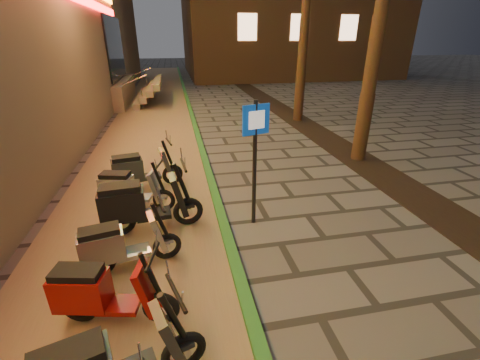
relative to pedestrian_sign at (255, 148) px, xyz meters
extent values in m
cube|color=#8C7251|center=(-2.30, 5.87, -1.53)|extent=(3.40, 60.00, 0.01)
cube|color=#2B702A|center=(-0.60, 5.87, -1.49)|extent=(0.18, 60.00, 0.10)
cube|color=black|center=(3.90, 0.87, -1.53)|extent=(1.20, 40.00, 0.02)
cube|color=black|center=(-4.15, 13.87, 1.26)|extent=(0.08, 5.00, 3.00)
cube|color=gray|center=(-6.20, 13.87, -0.94)|extent=(5.00, 6.00, 1.20)
cube|color=gray|center=(-3.20, 13.87, -1.39)|extent=(0.35, 5.00, 0.30)
cube|color=gray|center=(-2.85, 13.87, -1.09)|extent=(0.35, 5.00, 0.30)
cube|color=gray|center=(-2.50, 13.87, -0.79)|extent=(0.35, 5.00, 0.30)
cube|color=gray|center=(-2.15, 13.87, -0.49)|extent=(0.35, 5.00, 0.30)
cylinder|color=silver|center=(-3.60, 11.87, -0.29)|extent=(2.09, 0.06, 0.81)
cylinder|color=silver|center=(-3.60, 15.87, -0.29)|extent=(2.09, 0.06, 0.81)
cube|color=#F2B885|center=(4.30, 19.84, 2.46)|extent=(1.40, 0.06, 1.80)
cube|color=#F2B885|center=(8.30, 19.84, 2.46)|extent=(1.40, 0.06, 1.80)
cube|color=#F2B885|center=(12.30, 19.84, 2.46)|extent=(1.40, 0.06, 1.80)
cylinder|color=#472D19|center=(3.90, 2.87, 1.31)|extent=(0.40, 0.40, 5.70)
cylinder|color=#472D19|center=(3.90, 7.87, 1.44)|extent=(0.40, 0.40, 5.95)
cylinder|color=black|center=(0.00, 0.01, -0.35)|extent=(0.08, 0.08, 2.37)
cube|color=#0B3996|center=(0.00, -0.01, 0.50)|extent=(0.51, 0.18, 0.52)
cube|color=white|center=(0.01, -0.03, 0.50)|extent=(0.30, 0.11, 0.30)
torus|color=black|center=(-1.45, -2.81, -1.28)|extent=(0.51, 0.24, 0.51)
cylinder|color=silver|center=(-1.45, -2.81, -1.28)|extent=(0.16, 0.13, 0.14)
cube|color=black|center=(-2.42, -3.11, -0.72)|extent=(0.67, 0.48, 0.12)
cube|color=#25282B|center=(-1.58, -2.85, -0.95)|extent=(0.36, 0.45, 0.68)
cylinder|color=black|center=(-1.52, -2.83, -0.76)|extent=(0.27, 0.14, 0.72)
cylinder|color=black|center=(-1.47, -2.81, -0.45)|extent=(0.21, 0.55, 0.04)
cube|color=#25282B|center=(-1.45, -2.81, -1.17)|extent=(0.24, 0.19, 0.06)
torus|color=black|center=(-2.71, -1.89, -1.30)|extent=(0.48, 0.19, 0.48)
cylinder|color=silver|center=(-2.71, -1.89, -1.30)|extent=(0.14, 0.12, 0.13)
torus|color=black|center=(-1.71, -2.12, -1.30)|extent=(0.48, 0.19, 0.48)
cylinder|color=silver|center=(-1.71, -2.12, -1.30)|extent=(0.14, 0.12, 0.13)
cube|color=maroon|center=(-2.22, -2.00, -1.26)|extent=(0.56, 0.41, 0.07)
cube|color=maroon|center=(-2.64, -1.91, -1.03)|extent=(0.70, 0.48, 0.46)
cube|color=black|center=(-2.64, -1.91, -0.77)|extent=(0.62, 0.41, 0.11)
cube|color=maroon|center=(-1.83, -2.09, -0.99)|extent=(0.32, 0.41, 0.64)
cylinder|color=black|center=(-1.77, -2.10, -0.80)|extent=(0.26, 0.12, 0.68)
cylinder|color=black|center=(-1.73, -2.11, -0.51)|extent=(0.16, 0.53, 0.04)
cube|color=maroon|center=(-1.71, -2.12, -1.19)|extent=(0.22, 0.17, 0.05)
torus|color=black|center=(-2.63, -1.02, -1.30)|extent=(0.48, 0.19, 0.47)
cylinder|color=silver|center=(-2.63, -1.02, -1.30)|extent=(0.14, 0.11, 0.13)
torus|color=black|center=(-1.64, -0.81, -1.30)|extent=(0.48, 0.19, 0.47)
cylinder|color=silver|center=(-1.64, -0.81, -1.30)|extent=(0.14, 0.11, 0.13)
cube|color=gray|center=(-2.14, -0.92, -1.27)|extent=(0.55, 0.40, 0.07)
cube|color=gray|center=(-2.56, -1.01, -1.04)|extent=(0.69, 0.47, 0.45)
cube|color=black|center=(-2.56, -1.01, -0.78)|extent=(0.61, 0.40, 0.11)
cube|color=gray|center=(-1.76, -0.83, -1.00)|extent=(0.31, 0.40, 0.63)
cylinder|color=black|center=(-1.70, -0.82, -0.82)|extent=(0.25, 0.11, 0.67)
cylinder|color=black|center=(-1.66, -0.81, -0.53)|extent=(0.15, 0.52, 0.04)
cube|color=gray|center=(-1.64, -0.81, -1.19)|extent=(0.22, 0.16, 0.05)
torus|color=black|center=(-2.48, 0.06, -1.25)|extent=(0.58, 0.17, 0.57)
cylinder|color=silver|center=(-2.48, 0.06, -1.25)|extent=(0.16, 0.12, 0.15)
torus|color=black|center=(-1.25, 0.18, -1.25)|extent=(0.58, 0.17, 0.57)
cylinder|color=silver|center=(-1.25, 0.18, -1.25)|extent=(0.16, 0.12, 0.15)
cube|color=black|center=(-1.87, 0.12, -1.20)|extent=(0.64, 0.43, 0.09)
cube|color=black|center=(-2.39, 0.07, -0.93)|extent=(0.81, 0.49, 0.55)
cube|color=black|center=(-2.39, 0.07, -0.61)|extent=(0.72, 0.42, 0.13)
cube|color=black|center=(-1.40, 0.17, -0.87)|extent=(0.34, 0.47, 0.78)
cylinder|color=black|center=(-1.32, 0.17, -0.65)|extent=(0.31, 0.11, 0.82)
cylinder|color=black|center=(-1.27, 0.18, -0.30)|extent=(0.11, 0.64, 0.05)
cube|color=black|center=(-1.25, 0.18, -1.12)|extent=(0.26, 0.18, 0.07)
torus|color=black|center=(-2.71, 1.11, -1.30)|extent=(0.48, 0.21, 0.48)
cylinder|color=silver|center=(-2.71, 1.11, -1.30)|extent=(0.15, 0.12, 0.13)
torus|color=black|center=(-1.71, 0.85, -1.30)|extent=(0.48, 0.21, 0.48)
cylinder|color=silver|center=(-1.71, 0.85, -1.30)|extent=(0.15, 0.12, 0.13)
cube|color=silver|center=(-2.22, 0.98, -1.26)|extent=(0.57, 0.43, 0.07)
cube|color=silver|center=(-2.64, 1.09, -1.03)|extent=(0.71, 0.50, 0.46)
cube|color=black|center=(-2.64, 1.09, -0.77)|extent=(0.62, 0.43, 0.11)
cube|color=silver|center=(-1.84, 0.88, -0.99)|extent=(0.33, 0.42, 0.64)
cylinder|color=black|center=(-1.78, 0.87, -0.80)|extent=(0.26, 0.12, 0.68)
cylinder|color=black|center=(-1.73, 0.85, -0.51)|extent=(0.17, 0.52, 0.04)
cube|color=silver|center=(-1.71, 0.85, -1.19)|extent=(0.23, 0.17, 0.05)
torus|color=black|center=(-2.59, 1.93, -1.28)|extent=(0.52, 0.20, 0.51)
cylinder|color=silver|center=(-2.59, 1.93, -1.28)|extent=(0.15, 0.12, 0.14)
torus|color=black|center=(-1.52, 2.15, -1.28)|extent=(0.52, 0.20, 0.51)
cylinder|color=silver|center=(-1.52, 2.15, -1.28)|extent=(0.15, 0.12, 0.14)
cube|color=#272A2C|center=(-2.07, 2.04, -1.24)|extent=(0.59, 0.43, 0.08)
cube|color=#272A2C|center=(-2.52, 1.95, -1.00)|extent=(0.74, 0.50, 0.49)
cube|color=black|center=(-2.52, 1.95, -0.72)|extent=(0.66, 0.43, 0.12)
cube|color=#272A2C|center=(-1.66, 2.13, -0.95)|extent=(0.33, 0.43, 0.69)
cylinder|color=black|center=(-1.59, 2.14, -0.76)|extent=(0.28, 0.12, 0.72)
cylinder|color=black|center=(-1.54, 2.15, -0.44)|extent=(0.16, 0.56, 0.04)
cube|color=#272A2C|center=(-1.52, 2.15, -1.17)|extent=(0.24, 0.18, 0.06)
camera|label=1|loc=(-1.34, -5.25, 1.79)|focal=24.00mm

